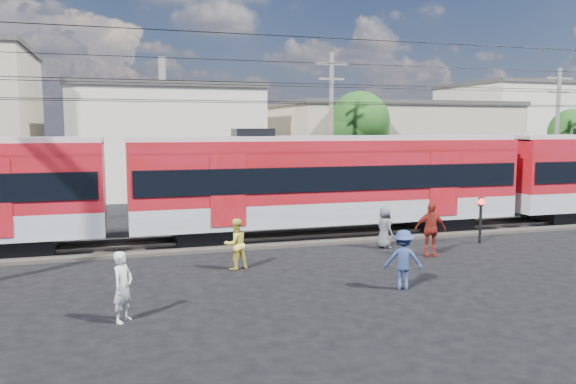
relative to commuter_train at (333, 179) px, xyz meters
name	(u,v)px	position (x,y,z in m)	size (l,w,h in m)	color
ground	(322,299)	(-3.42, -8.00, -2.40)	(120.00, 120.00, 0.00)	black
track_bed	(253,239)	(-3.42, 0.00, -2.34)	(70.00, 3.40, 0.12)	#2D2823
rail_near	(258,240)	(-3.42, -0.75, -2.22)	(70.00, 0.12, 0.12)	#59544C
rail_far	(249,233)	(-3.42, 0.75, -2.22)	(70.00, 0.12, 0.12)	#59544C
commuter_train	(333,179)	(0.00, 0.00, 0.00)	(50.30, 3.08, 4.17)	black
catenary	(9,109)	(-12.07, 0.00, 2.73)	(70.00, 9.30, 7.52)	black
building_midwest	(164,140)	(-5.42, 19.00, 1.25)	(12.24, 12.24, 7.30)	beige
building_mideast	(388,146)	(10.58, 16.00, 0.75)	(16.32, 10.20, 6.30)	gray
building_east	(513,132)	(24.58, 20.00, 1.75)	(10.20, 10.20, 8.30)	beige
utility_pole_mid	(331,127)	(2.58, 7.00, 2.13)	(1.80, 0.24, 8.50)	slate
utility_pole_east	(557,132)	(16.58, 6.00, 1.88)	(1.80, 0.24, 8.00)	slate
tree_near	(362,125)	(5.77, 10.09, 2.26)	(3.82, 3.64, 6.72)	#382619
tree_far	(573,135)	(20.77, 9.09, 1.59)	(3.36, 3.12, 5.76)	#382619
pedestrian_a	(123,287)	(-8.48, -8.32, -1.57)	(0.61, 0.40, 1.67)	silver
pedestrian_b	(236,244)	(-4.99, -4.26, -1.58)	(0.80, 0.62, 1.64)	#E3D447
pedestrian_c	(403,260)	(-0.95, -7.80, -1.56)	(1.08, 0.62, 1.68)	navy
pedestrian_d	(430,230)	(1.94, -4.41, -1.46)	(1.11, 0.46, 1.89)	maroon
pedestrian_e	(385,228)	(1.00, -2.74, -1.62)	(0.76, 0.50, 1.56)	#545459
crossing_signal	(481,212)	(4.98, -3.02, -1.15)	(0.26, 0.26, 1.81)	black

